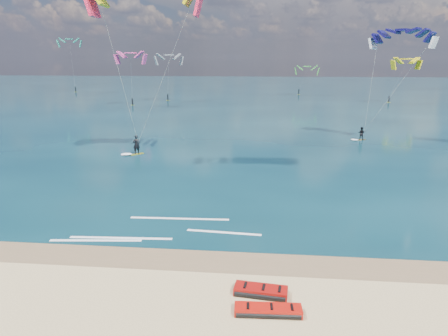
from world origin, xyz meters
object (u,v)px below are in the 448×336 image
at_px(packed_kite_left, 268,314).
at_px(kitesurfer_main, 140,63).
at_px(kitesurfer_far, 383,78).
at_px(packed_kite_mid, 261,295).

bearing_deg(packed_kite_left, kitesurfer_main, 114.67).
bearing_deg(kitesurfer_far, packed_kite_left, -135.19).
bearing_deg(kitesurfer_far, packed_kite_mid, -136.39).
relative_size(packed_kite_left, kitesurfer_main, 0.16).
height_order(packed_kite_left, kitesurfer_main, kitesurfer_main).
xyz_separation_m(packed_kite_left, packed_kite_mid, (-0.30, 1.31, 0.00)).
height_order(packed_kite_mid, kitesurfer_main, kitesurfer_main).
distance_m(packed_kite_left, kitesurfer_main, 27.65).
height_order(kitesurfer_main, kitesurfer_far, kitesurfer_main).
height_order(packed_kite_left, kitesurfer_far, kitesurfer_far).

